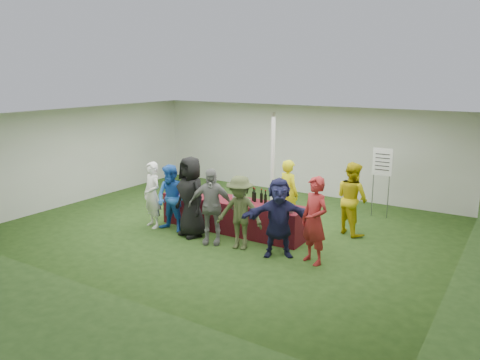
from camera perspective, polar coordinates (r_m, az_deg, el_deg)
The scene contains 18 objects.
ground at distance 11.38m, azimuth -1.20°, elevation -5.77°, with size 60.00×60.00×0.00m, color #284719.
tent at distance 11.78m, azimuth 4.01°, elevation 1.66°, with size 10.00×10.00×10.00m.
serving_table at distance 11.05m, azimuth -0.88°, elevation -4.30°, with size 3.60×0.80×0.75m, color maroon.
wine_bottles at distance 10.75m, azimuth 1.94°, elevation -2.05°, with size 0.63×0.17×0.32m.
wine_glasses at distance 10.86m, azimuth -2.86°, elevation -1.95°, with size 2.76×0.13×0.16m.
water_bottle at distance 10.99m, azimuth -0.75°, elevation -1.80°, with size 0.07×0.07×0.23m.
bar_towel at distance 10.28m, azimuth 6.22°, elevation -3.43°, with size 0.25×0.18×0.03m, color white.
dump_bucket at distance 10.00m, azimuth 5.86°, elevation -3.44°, with size 0.25×0.25×0.18m, color slate.
wine_list_sign at distance 12.39m, azimuth 16.94°, elevation 1.51°, with size 0.50×0.03×1.80m.
staff_pourer at distance 11.27m, azimuth 5.92°, elevation -1.65°, with size 0.60×0.39×1.65m, color yellow.
staff_back at distance 11.01m, azimuth 13.49°, elevation -2.18°, with size 0.82×0.64×1.69m, color gold.
customer_0 at distance 11.38m, azimuth -10.66°, elevation -1.80°, with size 0.58×0.38×1.60m, color white.
customer_1 at distance 11.01m, azimuth -8.35°, elevation -2.25°, with size 0.77×0.60×1.58m, color blue.
customer_2 at distance 10.60m, azimuth -6.01°, elevation -2.04°, with size 0.90×0.59×1.84m, color black.
customer_3 at distance 10.13m, azimuth -3.58°, elevation -3.21°, with size 0.98×0.41×1.67m, color gray.
customer_4 at distance 9.81m, azimuth -0.03°, elevation -4.00°, with size 1.02×0.59×1.58m, color #424B29.
customer_5 at distance 9.44m, azimuth 4.75°, elevation -4.59°, with size 1.51×0.48×1.62m, color #1C1D44.
customer_6 at distance 9.17m, azimuth 9.07°, elevation -4.90°, with size 0.63×0.41×1.73m, color maroon.
Camera 1 is at (5.93, -9.00, 3.65)m, focal length 35.00 mm.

